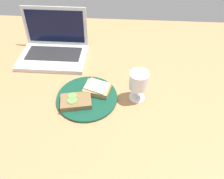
% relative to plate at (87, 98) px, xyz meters
% --- Properties ---
extents(wooden_table, '(1.40, 1.40, 0.03)m').
position_rel_plate_xyz_m(wooden_table, '(0.04, -0.03, -0.02)').
color(wooden_table, '#B27F51').
rests_on(wooden_table, ground).
extents(plate, '(0.24, 0.24, 0.01)m').
position_rel_plate_xyz_m(plate, '(0.00, 0.00, 0.00)').
color(plate, '#144733').
rests_on(plate, wooden_table).
extents(sandwich_with_cheese, '(0.12, 0.10, 0.03)m').
position_rel_plate_xyz_m(sandwich_with_cheese, '(0.04, 0.04, 0.02)').
color(sandwich_with_cheese, '#A88456').
rests_on(sandwich_with_cheese, plate).
extents(sandwich_with_cucumber, '(0.13, 0.10, 0.03)m').
position_rel_plate_xyz_m(sandwich_with_cucumber, '(-0.04, -0.04, 0.02)').
color(sandwich_with_cucumber, brown).
rests_on(sandwich_with_cucumber, plate).
extents(wine_glass, '(0.07, 0.07, 0.13)m').
position_rel_plate_xyz_m(wine_glass, '(0.20, 0.02, 0.08)').
color(wine_glass, white).
rests_on(wine_glass, wooden_table).
extents(laptop, '(0.32, 0.24, 0.21)m').
position_rel_plate_xyz_m(laptop, '(-0.20, 0.28, 0.03)').
color(laptop, silver).
rests_on(laptop, wooden_table).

